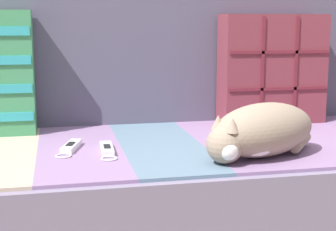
{
  "coord_description": "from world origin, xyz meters",
  "views": [
    {
      "loc": [
        -0.33,
        -1.56,
        0.81
      ],
      "look_at": [
        0.02,
        0.02,
        0.51
      ],
      "focal_mm": 55.0,
      "sensor_mm": 36.0,
      "label": 1
    }
  ],
  "objects_px": {
    "sleeping_cat": "(260,132)",
    "game_remote_near": "(71,147)",
    "game_remote_far": "(107,149)",
    "throw_pillow_quilted": "(272,69)",
    "couch": "(158,200)"
  },
  "relations": [
    {
      "from": "sleeping_cat",
      "to": "game_remote_near",
      "type": "relative_size",
      "value": 2.15
    },
    {
      "from": "game_remote_far",
      "to": "throw_pillow_quilted",
      "type": "bearing_deg",
      "value": 27.2
    },
    {
      "from": "throw_pillow_quilted",
      "to": "sleeping_cat",
      "type": "xyz_separation_m",
      "value": [
        -0.25,
        -0.51,
        -0.14
      ]
    },
    {
      "from": "couch",
      "to": "sleeping_cat",
      "type": "height_order",
      "value": "sleeping_cat"
    },
    {
      "from": "throw_pillow_quilted",
      "to": "sleeping_cat",
      "type": "distance_m",
      "value": 0.58
    },
    {
      "from": "couch",
      "to": "sleeping_cat",
      "type": "bearing_deg",
      "value": -46.28
    },
    {
      "from": "game_remote_near",
      "to": "game_remote_far",
      "type": "distance_m",
      "value": 0.12
    },
    {
      "from": "game_remote_far",
      "to": "sleeping_cat",
      "type": "bearing_deg",
      "value": -18.97
    },
    {
      "from": "sleeping_cat",
      "to": "game_remote_near",
      "type": "xyz_separation_m",
      "value": [
        -0.55,
        0.21,
        -0.07
      ]
    },
    {
      "from": "game_remote_near",
      "to": "couch",
      "type": "bearing_deg",
      "value": 12.0
    },
    {
      "from": "couch",
      "to": "throw_pillow_quilted",
      "type": "relative_size",
      "value": 4.6
    },
    {
      "from": "throw_pillow_quilted",
      "to": "game_remote_near",
      "type": "bearing_deg",
      "value": -159.46
    },
    {
      "from": "throw_pillow_quilted",
      "to": "sleeping_cat",
      "type": "relative_size",
      "value": 1.02
    },
    {
      "from": "sleeping_cat",
      "to": "game_remote_far",
      "type": "distance_m",
      "value": 0.47
    },
    {
      "from": "sleeping_cat",
      "to": "game_remote_near",
      "type": "height_order",
      "value": "sleeping_cat"
    }
  ]
}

